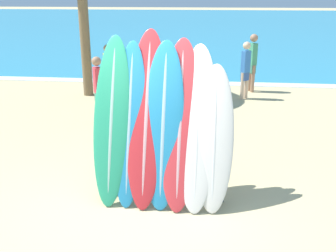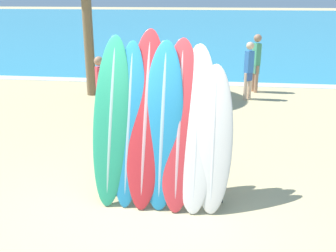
# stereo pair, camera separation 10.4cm
# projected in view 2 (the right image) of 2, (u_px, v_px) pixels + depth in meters

# --- Properties ---
(ground_plane) EXTENTS (160.00, 160.00, 0.00)m
(ground_plane) POSITION_uv_depth(u_px,v_px,m) (137.00, 206.00, 5.74)
(ground_plane) COLOR tan
(ocean_water) EXTENTS (120.00, 60.00, 0.01)m
(ocean_water) POSITION_uv_depth(u_px,v_px,m) (210.00, 22.00, 41.02)
(ocean_water) COLOR teal
(ocean_water) RESTS_ON ground_plane
(surfboard_rack) EXTENTS (1.85, 0.04, 0.87)m
(surfboard_rack) POSITION_uv_depth(u_px,v_px,m) (161.00, 170.00, 5.80)
(surfboard_rack) COLOR #28282D
(surfboard_rack) RESTS_ON ground_plane
(surfboard_slot_0) EXTENTS (0.54, 0.98, 2.38)m
(surfboard_slot_0) POSITION_uv_depth(u_px,v_px,m) (111.00, 120.00, 5.74)
(surfboard_slot_0) COLOR #289E70
(surfboard_slot_0) RESTS_ON ground_plane
(surfboard_slot_1) EXTENTS (0.48, 0.95, 2.30)m
(surfboard_slot_1) POSITION_uv_depth(u_px,v_px,m) (129.00, 123.00, 5.72)
(surfboard_slot_1) COLOR teal
(surfboard_slot_1) RESTS_ON ground_plane
(surfboard_slot_2) EXTENTS (0.58, 1.13, 2.47)m
(surfboard_slot_2) POSITION_uv_depth(u_px,v_px,m) (146.00, 117.00, 5.70)
(surfboard_slot_2) COLOR red
(surfboard_slot_2) RESTS_ON ground_plane
(surfboard_slot_3) EXTENTS (0.59, 0.99, 2.32)m
(surfboard_slot_3) POSITION_uv_depth(u_px,v_px,m) (163.00, 124.00, 5.66)
(surfboard_slot_3) COLOR teal
(surfboard_slot_3) RESTS_ON ground_plane
(surfboard_slot_4) EXTENTS (0.58, 1.10, 2.34)m
(surfboard_slot_4) POSITION_uv_depth(u_px,v_px,m) (179.00, 123.00, 5.65)
(surfboard_slot_4) COLOR red
(surfboard_slot_4) RESTS_ON ground_plane
(surfboard_slot_5) EXTENTS (0.58, 1.09, 2.26)m
(surfboard_slot_5) POSITION_uv_depth(u_px,v_px,m) (197.00, 127.00, 5.61)
(surfboard_slot_5) COLOR silver
(surfboard_slot_5) RESTS_ON ground_plane
(surfboard_slot_6) EXTENTS (0.55, 0.88, 2.01)m
(surfboard_slot_6) POSITION_uv_depth(u_px,v_px,m) (214.00, 138.00, 5.56)
(surfboard_slot_6) COLOR silver
(surfboard_slot_6) RESTS_ON ground_plane
(person_near_water) EXTENTS (0.28, 0.28, 1.65)m
(person_near_water) POSITION_uv_depth(u_px,v_px,m) (249.00, 68.00, 11.20)
(person_near_water) COLOR beige
(person_near_water) RESTS_ON ground_plane
(person_mid_beach) EXTENTS (0.26, 0.30, 1.77)m
(person_mid_beach) POSITION_uv_depth(u_px,v_px,m) (256.00, 61.00, 12.02)
(person_mid_beach) COLOR #A87A5B
(person_mid_beach) RESTS_ON ground_plane
(person_far_left) EXTENTS (0.27, 0.25, 1.58)m
(person_far_left) POSITION_uv_depth(u_px,v_px,m) (111.00, 70.00, 11.21)
(person_far_left) COLOR #A87A5B
(person_far_left) RESTS_ON ground_plane
(person_far_right) EXTENTS (0.25, 0.27, 1.59)m
(person_far_right) POSITION_uv_depth(u_px,v_px,m) (100.00, 88.00, 9.09)
(person_far_right) COLOR #A87A5B
(person_far_right) RESTS_ON ground_plane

